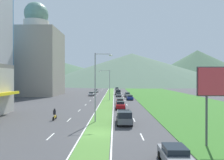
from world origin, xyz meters
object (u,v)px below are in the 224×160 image
object	(u,v)px
pickup_truck_0	(118,92)
car_3	(120,101)
car_1	(117,89)
car_2	(130,97)
car_7	(127,95)
street_lamp_mid	(108,83)
street_lamp_near	(97,83)
car_0	(119,95)
car_8	(96,91)
motorcycle_rider	(55,115)
car_5	(176,156)
pickup_truck_1	(124,117)
car_6	(120,105)
car_4	(91,94)

from	to	relation	value
pickup_truck_0	car_3	bearing A→B (deg)	-0.07
car_1	car_2	size ratio (longest dim) A/B	1.06
car_3	car_7	bearing A→B (deg)	171.39
car_7	car_3	bearing A→B (deg)	-8.61
car_3	pickup_truck_0	bearing A→B (deg)	179.93
street_lamp_mid	pickup_truck_0	distance (m)	21.87
car_7	pickup_truck_0	distance (m)	10.71
street_lamp_near	pickup_truck_0	bearing A→B (deg)	85.61
car_0	car_2	xyz separation A→B (m)	(3.21, -11.29, -0.01)
street_lamp_near	car_8	bearing A→B (deg)	95.26
car_8	motorcycle_rider	size ratio (longest dim) A/B	2.14
car_5	pickup_truck_1	distance (m)	14.35
street_lamp_mid	car_1	distance (m)	56.97
car_5	car_6	bearing A→B (deg)	-173.58
pickup_truck_0	pickup_truck_1	distance (m)	54.02
car_6	car_8	world-z (taller)	car_6
car_4	pickup_truck_1	world-z (taller)	pickup_truck_1
car_3	pickup_truck_1	xyz separation A→B (m)	(0.01, -22.83, 0.26)
street_lamp_near	car_2	xyz separation A→B (m)	(7.28, 32.24, -5.08)
street_lamp_near	car_3	size ratio (longest dim) A/B	2.18
street_lamp_near	car_1	bearing A→B (deg)	87.43
car_7	car_8	distance (m)	27.39
car_2	car_4	xyz separation A→B (m)	(-13.36, 14.87, -0.00)
car_0	car_4	world-z (taller)	car_0
car_4	car_1	bearing A→B (deg)	-13.73
car_0	car_1	world-z (taller)	car_1
car_4	motorcycle_rider	size ratio (longest dim) A/B	2.25
car_7	pickup_truck_1	bearing A→B (deg)	-4.13
car_1	car_6	distance (m)	74.51
car_1	street_lamp_mid	bearing A→B (deg)	-3.24
car_5	car_7	xyz separation A→B (m)	(0.04, 57.79, 0.06)
car_7	pickup_truck_0	xyz separation A→B (m)	(-3.13, 10.24, 0.18)
street_lamp_mid	pickup_truck_1	distance (m)	33.27
street_lamp_mid	car_5	size ratio (longest dim) A/B	2.11
car_2	car_3	bearing A→B (deg)	-16.92
car_4	pickup_truck_1	size ratio (longest dim) A/B	0.83
car_5	pickup_truck_1	bearing A→B (deg)	-167.45
car_0	car_5	size ratio (longest dim) A/B	0.97
street_lamp_mid	car_7	distance (m)	13.46
car_3	car_8	xyz separation A→B (m)	(-10.11, 44.89, 0.02)
car_1	car_2	bearing A→B (deg)	3.40
street_lamp_near	car_3	xyz separation A→B (m)	(4.00, 21.48, -5.10)
street_lamp_mid	motorcycle_rider	xyz separation A→B (m)	(-7.49, -29.95, -4.51)
car_1	car_5	size ratio (longest dim) A/B	1.03
car_5	pickup_truck_0	bearing A→B (deg)	-177.40
car_8	car_5	bearing A→B (deg)	-170.80
car_5	car_8	bearing A→B (deg)	-170.80
car_0	car_8	distance (m)	25.00
car_6	pickup_truck_1	world-z (taller)	pickup_truck_1
car_3	car_4	size ratio (longest dim) A/B	1.05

